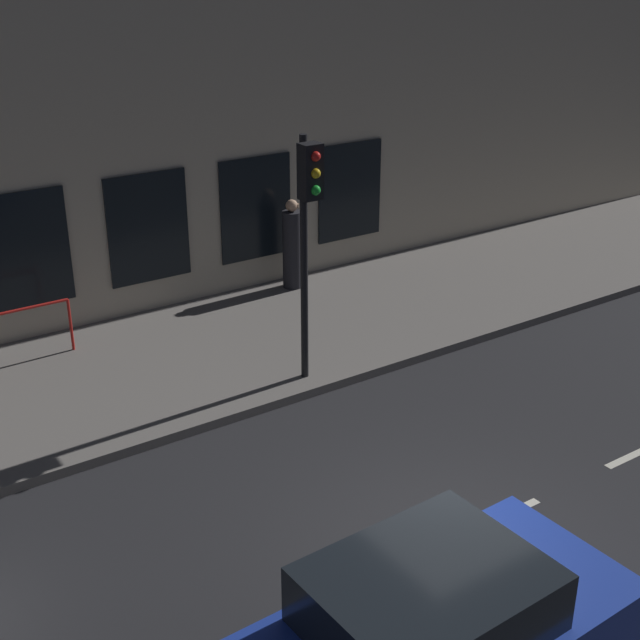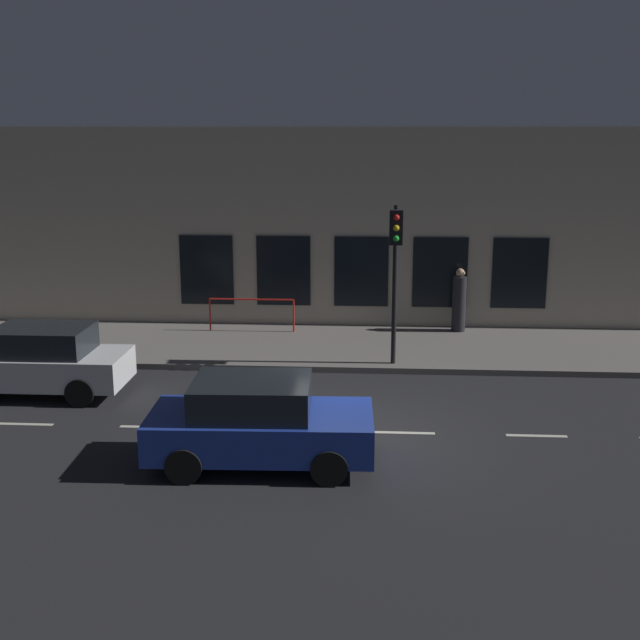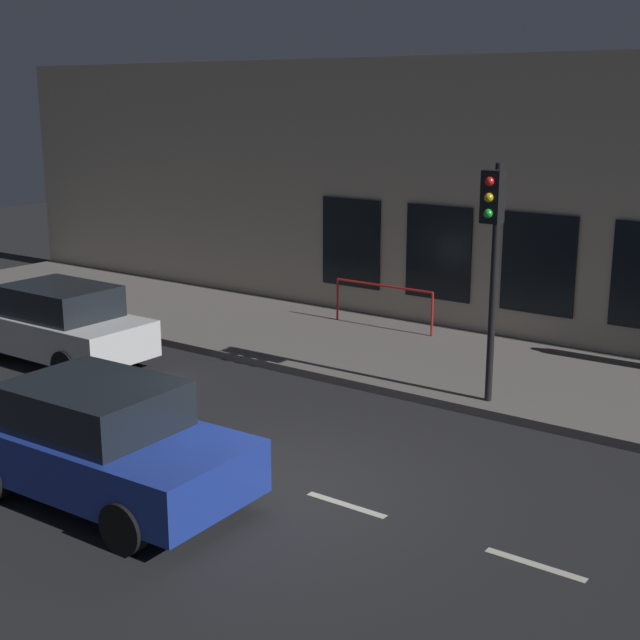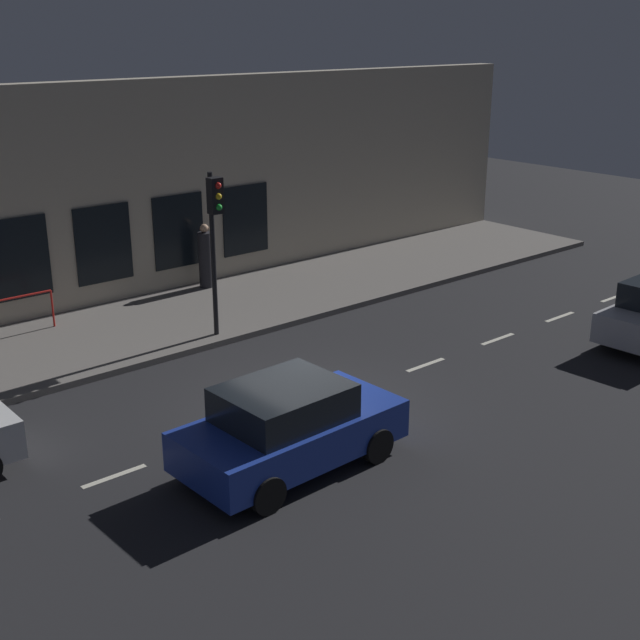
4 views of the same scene
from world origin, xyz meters
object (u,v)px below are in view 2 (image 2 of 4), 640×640
traffic_light (395,252)px  parked_car_1 (259,422)px  parked_car_2 (39,361)px  pedestrian_0 (459,302)px

traffic_light → parked_car_1: size_ratio=0.98×
parked_car_1 → parked_car_2: bearing=-125.1°
traffic_light → pedestrian_0: (3.64, -2.00, -2.00)m
traffic_light → parked_car_1: 6.92m
pedestrian_0 → parked_car_1: bearing=10.9°
traffic_light → parked_car_1: bearing=156.9°
traffic_light → parked_car_2: traffic_light is taller
parked_car_1 → parked_car_2: 6.62m
traffic_light → parked_car_2: (-2.40, 8.10, -2.21)m
parked_car_1 → pedestrian_0: bearing=152.9°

